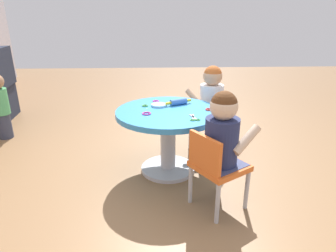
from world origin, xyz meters
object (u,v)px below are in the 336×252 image
Objects in this scene: craft_table at (168,127)px; craft_scissors at (194,119)px; seated_child_right at (211,94)px; rolling_pin at (178,102)px; child_chair_right at (214,119)px; child_chair_left at (216,166)px; toddler_standing at (0,104)px; seated_child_left at (223,132)px.

craft_scissors is (-0.21, -0.18, 0.14)m from craft_table.
seated_child_right reaches higher than rolling_pin.
seated_child_right is at bearing 44.86° from child_chair_right.
child_chair_left is at bearing -163.76° from rolling_pin.
craft_scissors is at bearing -139.93° from craft_table.
rolling_pin is (-0.62, -1.75, 0.18)m from toddler_standing.
toddler_standing reaches higher than craft_table.
child_chair_right is at bearing -135.14° from seated_child_right.
craft_table is 1.50× the size of child_chair_left.
rolling_pin is at bearing 19.52° from seated_child_left.
child_chair_right is 2.46× the size of rolling_pin.
craft_table is at bearing 32.77° from seated_child_left.
craft_scissors is at bearing -117.78° from toddler_standing.
seated_child_left reaches higher than child_chair_left.
seated_child_left is (-0.49, -0.32, 0.15)m from craft_table.
child_chair_left is at bearing -160.71° from craft_scissors.
child_chair_right is (0.90, -0.16, 0.00)m from child_chair_left.
craft_scissors is (-0.97, -1.84, 0.16)m from toddler_standing.
child_chair_right is 0.80× the size of toddler_standing.
toddler_standing is at bearing 62.22° from craft_scissors.
rolling_pin is at bearing 125.22° from child_chair_right.
seated_child_left is at bearing -147.23° from craft_table.
rolling_pin is (-0.27, 0.32, 0.01)m from seated_child_right.
toddler_standing reaches higher than craft_scissors.
seated_child_left is 0.91m from child_chair_right.
child_chair_left is 1.00× the size of child_chair_right.
seated_child_right is 0.67m from craft_scissors.
child_chair_left reaches higher than craft_table.
craft_scissors is (0.28, 0.14, -0.01)m from seated_child_left.
seated_child_right is at bearing -5.93° from seated_child_left.
craft_table is 5.83× the size of craft_scissors.
child_chair_right is at bearing -23.72° from craft_scissors.
child_chair_left is 1.05× the size of seated_child_right.
rolling_pin is at bearing 16.24° from child_chair_left.
child_chair_right is 0.23m from seated_child_right.
seated_child_left is 3.70× the size of craft_scissors.
craft_table is 1.50× the size of child_chair_right.
seated_child_left reaches higher than toddler_standing.
toddler_standing is 2.08m from craft_scissors.
seated_child_left is 0.31m from craft_scissors.
craft_scissors is at bearing 26.42° from seated_child_left.
child_chair_left is 0.91m from child_chair_right.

